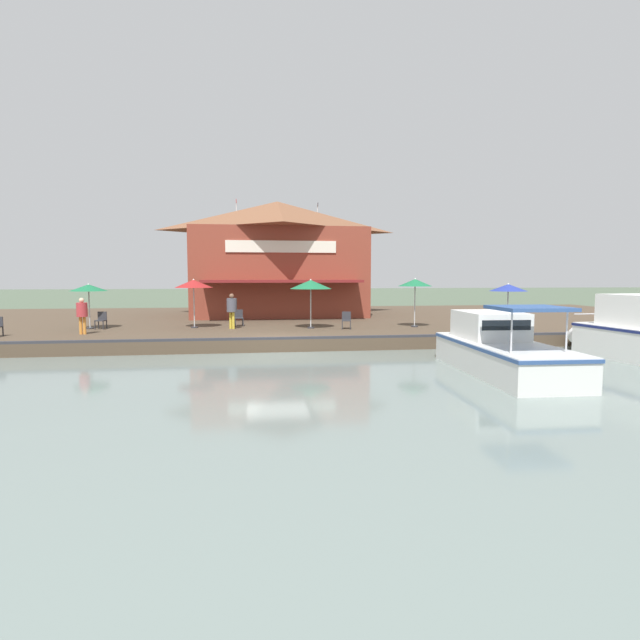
{
  "coord_description": "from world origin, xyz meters",
  "views": [
    {
      "loc": [
        20.22,
        -0.98,
        3.18
      ],
      "look_at": [
        -1.0,
        1.9,
        1.3
      ],
      "focal_mm": 28.0,
      "sensor_mm": 36.0,
      "label": 1
    }
  ],
  "objects_px": {
    "cafe_chair_under_first_umbrella": "(101,319)",
    "cafe_chair_facing_river": "(346,319)",
    "patio_umbrella_mid_patio_left": "(89,288)",
    "patio_umbrella_back_row": "(415,283)",
    "patio_umbrella_near_quay_edge": "(508,288)",
    "motorboat_mid_row": "(493,348)",
    "waterfront_restaurant": "(278,257)",
    "patio_umbrella_by_entrance": "(311,285)",
    "person_mid_patio": "(82,312)",
    "patio_umbrella_far_corner": "(194,284)",
    "cafe_chair_far_corner_seat": "(239,317)",
    "tree_behind_restaurant": "(267,256)",
    "person_at_quay_edge": "(232,307)"
  },
  "relations": [
    {
      "from": "person_mid_patio",
      "to": "cafe_chair_facing_river",
      "type": "bearing_deg",
      "value": 93.01
    },
    {
      "from": "patio_umbrella_by_entrance",
      "to": "patio_umbrella_back_row",
      "type": "xyz_separation_m",
      "value": [
        0.03,
        5.34,
        0.07
      ]
    },
    {
      "from": "patio_umbrella_mid_patio_left",
      "to": "tree_behind_restaurant",
      "type": "distance_m",
      "value": 15.39
    },
    {
      "from": "person_at_quay_edge",
      "to": "patio_umbrella_near_quay_edge",
      "type": "bearing_deg",
      "value": 76.33
    },
    {
      "from": "cafe_chair_facing_river",
      "to": "person_mid_patio",
      "type": "relative_size",
      "value": 0.52
    },
    {
      "from": "patio_umbrella_back_row",
      "to": "person_at_quay_edge",
      "type": "xyz_separation_m",
      "value": [
        -0.31,
        -9.21,
        -1.16
      ]
    },
    {
      "from": "cafe_chair_far_corner_seat",
      "to": "cafe_chair_facing_river",
      "type": "bearing_deg",
      "value": 67.21
    },
    {
      "from": "cafe_chair_under_first_umbrella",
      "to": "cafe_chair_facing_river",
      "type": "xyz_separation_m",
      "value": [
        1.61,
        11.92,
        0.0
      ]
    },
    {
      "from": "cafe_chair_far_corner_seat",
      "to": "patio_umbrella_back_row",
      "type": "bearing_deg",
      "value": 79.34
    },
    {
      "from": "patio_umbrella_back_row",
      "to": "person_mid_patio",
      "type": "distance_m",
      "value": 15.81
    },
    {
      "from": "patio_umbrella_near_quay_edge",
      "to": "tree_behind_restaurant",
      "type": "xyz_separation_m",
      "value": [
        -16.27,
        -10.58,
        2.05
      ]
    },
    {
      "from": "patio_umbrella_by_entrance",
      "to": "tree_behind_restaurant",
      "type": "xyz_separation_m",
      "value": [
        -13.45,
        -1.7,
        1.92
      ]
    },
    {
      "from": "patio_umbrella_near_quay_edge",
      "to": "patio_umbrella_mid_patio_left",
      "type": "bearing_deg",
      "value": -101.63
    },
    {
      "from": "patio_umbrella_far_corner",
      "to": "cafe_chair_facing_river",
      "type": "distance_m",
      "value": 7.82
    },
    {
      "from": "waterfront_restaurant",
      "to": "patio_umbrella_far_corner",
      "type": "distance_m",
      "value": 9.92
    },
    {
      "from": "cafe_chair_under_first_umbrella",
      "to": "motorboat_mid_row",
      "type": "distance_m",
      "value": 18.3
    },
    {
      "from": "person_mid_patio",
      "to": "cafe_chair_far_corner_seat",
      "type": "bearing_deg",
      "value": 112.74
    },
    {
      "from": "patio_umbrella_back_row",
      "to": "patio_umbrella_near_quay_edge",
      "type": "relative_size",
      "value": 1.1
    },
    {
      "from": "waterfront_restaurant",
      "to": "motorboat_mid_row",
      "type": "relative_size",
      "value": 1.53
    },
    {
      "from": "patio_umbrella_back_row",
      "to": "person_at_quay_edge",
      "type": "relative_size",
      "value": 1.43
    },
    {
      "from": "patio_umbrella_far_corner",
      "to": "person_mid_patio",
      "type": "height_order",
      "value": "patio_umbrella_far_corner"
    },
    {
      "from": "waterfront_restaurant",
      "to": "patio_umbrella_by_entrance",
      "type": "xyz_separation_m",
      "value": [
        9.62,
        1.12,
        -1.69
      ]
    },
    {
      "from": "cafe_chair_far_corner_seat",
      "to": "person_at_quay_edge",
      "type": "bearing_deg",
      "value": -12.16
    },
    {
      "from": "patio_umbrella_back_row",
      "to": "motorboat_mid_row",
      "type": "height_order",
      "value": "patio_umbrella_back_row"
    },
    {
      "from": "waterfront_restaurant",
      "to": "person_at_quay_edge",
      "type": "relative_size",
      "value": 6.61
    },
    {
      "from": "patio_umbrella_back_row",
      "to": "person_mid_patio",
      "type": "relative_size",
      "value": 1.52
    },
    {
      "from": "patio_umbrella_mid_patio_left",
      "to": "patio_umbrella_near_quay_edge",
      "type": "xyz_separation_m",
      "value": [
        4.05,
        19.69,
        0.03
      ]
    },
    {
      "from": "patio_umbrella_mid_patio_left",
      "to": "patio_umbrella_back_row",
      "type": "bearing_deg",
      "value": 85.54
    },
    {
      "from": "patio_umbrella_far_corner",
      "to": "motorboat_mid_row",
      "type": "relative_size",
      "value": 0.33
    },
    {
      "from": "patio_umbrella_near_quay_edge",
      "to": "motorboat_mid_row",
      "type": "height_order",
      "value": "patio_umbrella_near_quay_edge"
    },
    {
      "from": "cafe_chair_facing_river",
      "to": "tree_behind_restaurant",
      "type": "relative_size",
      "value": 0.15
    },
    {
      "from": "patio_umbrella_back_row",
      "to": "tree_behind_restaurant",
      "type": "distance_m",
      "value": 15.32
    },
    {
      "from": "patio_umbrella_mid_patio_left",
      "to": "patio_umbrella_far_corner",
      "type": "xyz_separation_m",
      "value": [
        0.22,
        5.05,
        0.19
      ]
    },
    {
      "from": "person_mid_patio",
      "to": "waterfront_restaurant",
      "type": "bearing_deg",
      "value": 139.46
    },
    {
      "from": "waterfront_restaurant",
      "to": "motorboat_mid_row",
      "type": "xyz_separation_m",
      "value": [
        18.58,
        6.22,
        -3.69
      ]
    },
    {
      "from": "cafe_chair_under_first_umbrella",
      "to": "person_at_quay_edge",
      "type": "xyz_separation_m",
      "value": [
        0.77,
        6.35,
        0.61
      ]
    },
    {
      "from": "cafe_chair_far_corner_seat",
      "to": "motorboat_mid_row",
      "type": "height_order",
      "value": "motorboat_mid_row"
    },
    {
      "from": "person_mid_patio",
      "to": "patio_umbrella_back_row",
      "type": "bearing_deg",
      "value": 94.27
    },
    {
      "from": "patio_umbrella_mid_patio_left",
      "to": "cafe_chair_facing_river",
      "type": "height_order",
      "value": "patio_umbrella_mid_patio_left"
    },
    {
      "from": "patio_umbrella_far_corner",
      "to": "tree_behind_restaurant",
      "type": "distance_m",
      "value": 13.22
    },
    {
      "from": "waterfront_restaurant",
      "to": "patio_umbrella_back_row",
      "type": "height_order",
      "value": "waterfront_restaurant"
    },
    {
      "from": "patio_umbrella_far_corner",
      "to": "cafe_chair_under_first_umbrella",
      "type": "xyz_separation_m",
      "value": [
        -0.04,
        -4.46,
        -1.73
      ]
    },
    {
      "from": "patio_umbrella_by_entrance",
      "to": "cafe_chair_facing_river",
      "type": "xyz_separation_m",
      "value": [
        0.57,
        1.69,
        -1.7
      ]
    },
    {
      "from": "person_mid_patio",
      "to": "motorboat_mid_row",
      "type": "height_order",
      "value": "motorboat_mid_row"
    },
    {
      "from": "patio_umbrella_mid_patio_left",
      "to": "tree_behind_restaurant",
      "type": "relative_size",
      "value": 0.38
    },
    {
      "from": "waterfront_restaurant",
      "to": "cafe_chair_under_first_umbrella",
      "type": "xyz_separation_m",
      "value": [
        8.57,
        -9.1,
        -3.39
      ]
    },
    {
      "from": "patio_umbrella_near_quay_edge",
      "to": "person_mid_patio",
      "type": "bearing_deg",
      "value": -94.81
    },
    {
      "from": "patio_umbrella_back_row",
      "to": "cafe_chair_facing_river",
      "type": "xyz_separation_m",
      "value": [
        0.54,
        -3.65,
        -1.77
      ]
    },
    {
      "from": "person_at_quay_edge",
      "to": "patio_umbrella_back_row",
      "type": "bearing_deg",
      "value": 88.09
    },
    {
      "from": "person_mid_patio",
      "to": "cafe_chair_under_first_umbrella",
      "type": "bearing_deg",
      "value": 176.05
    }
  ]
}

